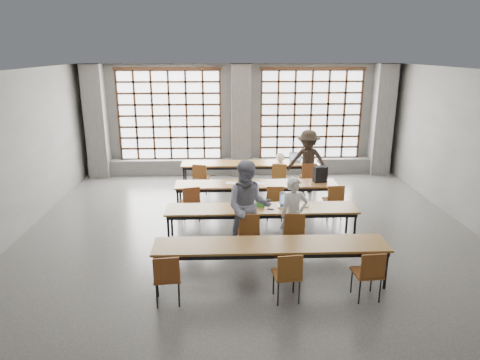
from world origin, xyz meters
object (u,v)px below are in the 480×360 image
chair_mid_centre (275,199)px  chair_mid_right (334,198)px  chair_front_left (249,228)px  backpack (320,174)px  chair_back_right (308,174)px  student_female (249,207)px  chair_mid_left (191,200)px  student_male (294,215)px  chair_near_mid (288,272)px  chair_front_right (294,228)px  laptop_front (288,203)px  green_box (259,204)px  plastic_bag (281,157)px  mouse (307,207)px  student_back (308,161)px  chair_near_left (167,274)px  chair_back_mid (279,175)px  desk_row_a (250,165)px  chair_near_right (369,271)px  desk_row_d (271,247)px  laptop_back (296,159)px  desk_row_b (256,186)px  red_pouch (167,274)px  phone (270,209)px  chair_back_left (201,176)px  desk_row_c (261,211)px

chair_mid_centre → chair_mid_right: bearing=0.0°
chair_front_left → backpack: 3.10m
chair_back_right → backpack: bearing=-88.8°
backpack → student_female: bearing=-140.8°
chair_mid_left → student_male: student_male is taller
chair_mid_right → chair_near_mid: 3.82m
chair_back_right → chair_front_right: bearing=-104.9°
laptop_front → green_box: laptop_front is taller
plastic_bag → mouse: bearing=-89.1°
backpack → chair_front_left: bearing=-139.2°
backpack → chair_mid_right: bearing=-83.8°
chair_mid_centre → chair_mid_right: same height
student_male → student_female: bearing=171.4°
chair_mid_right → student_back: size_ratio=0.50×
chair_mid_left → chair_near_left: bearing=-92.0°
chair_back_mid → chair_front_left: (-1.07, -3.75, 0.00)m
chair_mid_right → chair_near_mid: size_ratio=1.00×
desk_row_a → chair_near_right: (1.53, -6.12, -0.13)m
desk_row_d → student_female: (-0.31, 1.24, 0.27)m
chair_front_right → student_female: student_female is taller
chair_near_right → mouse: chair_near_right is taller
desk_row_d → chair_back_mid: (0.76, 4.86, -0.13)m
desk_row_d → plastic_bag: (0.88, 5.54, 0.21)m
student_female → chair_mid_left: bearing=130.7°
chair_back_mid → laptop_back: 0.97m
desk_row_d → chair_near_left: (-1.69, -0.63, -0.13)m
chair_back_mid → green_box: bearing=-105.2°
desk_row_a → chair_near_mid: size_ratio=4.55×
chair_back_mid → chair_mid_right: (1.05, -2.02, 0.00)m
chair_mid_centre → student_female: size_ratio=0.47×
chair_back_mid → desk_row_b: bearing=-118.5°
chair_front_left → mouse: 1.41m
chair_near_mid → green_box: (-0.27, 2.45, 0.24)m
desk_row_b → chair_back_right: chair_back_right is taller
laptop_front → red_pouch: (-2.25, -2.40, -0.29)m
desk_row_b → laptop_back: size_ratio=10.25×
laptop_front → phone: 0.44m
desk_row_a → phone: size_ratio=30.77×
chair_back_left → chair_near_left: bearing=-92.6°
desk_row_c → student_back: (1.59, 3.24, 0.22)m
chair_near_right → laptop_back: laptop_back is taller
red_pouch → plastic_bag: bearing=67.0°
chair_mid_centre → chair_front_left: (-0.71, -1.72, 0.00)m
chair_near_mid → red_pouch: size_ratio=4.40×
chair_back_right → mouse: (-0.64, -3.14, 0.21)m
chair_near_mid → phone: size_ratio=6.77×
student_back → red_pouch: (-3.28, -5.54, -0.39)m
chair_mid_right → red_pouch: 4.88m
laptop_back → chair_back_right: bearing=-71.6°
desk_row_c → green_box: bearing=122.0°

